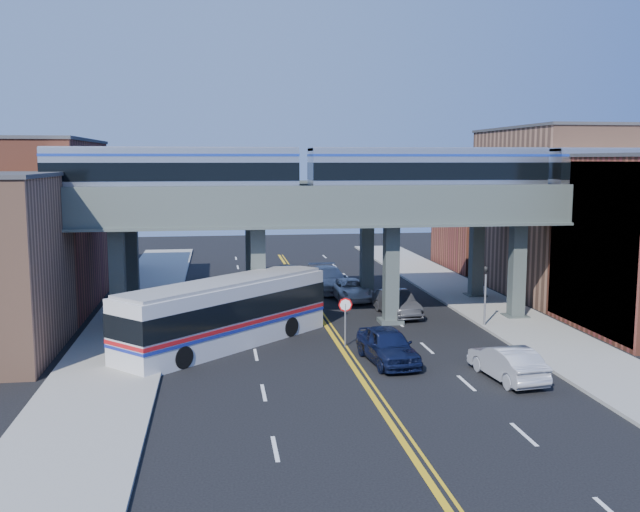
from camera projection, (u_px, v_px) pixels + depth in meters
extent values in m
plane|color=black|center=(350.00, 362.00, 34.88)|extent=(120.00, 120.00, 0.00)
cube|color=gray|center=(133.00, 322.00, 43.03)|extent=(5.00, 70.00, 0.16)
cube|color=gray|center=(495.00, 311.00, 46.31)|extent=(5.00, 70.00, 0.16)
cube|color=brown|center=(32.00, 226.00, 47.19)|extent=(8.00, 14.00, 11.00)
cube|color=#8E6149|center=(72.00, 229.00, 60.14)|extent=(8.00, 10.00, 8.00)
cube|color=#8E6149|center=(557.00, 212.00, 52.40)|extent=(8.00, 14.00, 12.00)
cube|color=brown|center=(490.00, 218.00, 65.35)|extent=(8.00, 10.00, 9.00)
cube|color=teal|center=(590.00, 251.00, 40.24)|extent=(0.10, 9.50, 9.50)
cube|color=#3C4644|center=(118.00, 281.00, 40.61)|extent=(0.85, 0.85, 6.00)
cube|color=#3C4644|center=(258.00, 277.00, 41.75)|extent=(0.85, 0.85, 6.00)
cube|color=#3C4644|center=(391.00, 274.00, 42.89)|extent=(0.85, 0.85, 6.00)
cube|color=#3C4644|center=(517.00, 271.00, 44.03)|extent=(0.85, 0.85, 6.00)
cube|color=#4E5953|center=(325.00, 214.00, 41.82)|extent=(52.00, 3.60, 1.40)
cube|color=#3C4644|center=(132.00, 263.00, 47.47)|extent=(0.85, 0.85, 6.00)
cube|color=#3C4644|center=(252.00, 261.00, 48.61)|extent=(0.85, 0.85, 6.00)
cube|color=#3C4644|center=(367.00, 258.00, 49.75)|extent=(0.85, 0.85, 6.00)
cube|color=#3C4644|center=(476.00, 256.00, 50.89)|extent=(0.85, 0.85, 6.00)
cube|color=#4E5953|center=(310.00, 206.00, 48.69)|extent=(52.00, 3.60, 1.40)
cube|color=black|center=(93.00, 202.00, 39.83)|extent=(2.03, 2.03, 0.23)
cube|color=black|center=(253.00, 200.00, 41.11)|extent=(2.03, 2.03, 0.23)
cube|color=#ACB0B6|center=(174.00, 173.00, 40.26)|extent=(14.02, 2.68, 2.95)
cube|color=black|center=(173.00, 170.00, 40.24)|extent=(14.04, 2.74, 1.01)
cube|color=black|center=(353.00, 200.00, 41.94)|extent=(2.03, 2.03, 0.23)
cube|color=black|center=(498.00, 198.00, 43.22)|extent=(2.03, 2.03, 0.23)
cube|color=#ACB0B6|center=(427.00, 172.00, 42.37)|extent=(14.02, 2.68, 2.95)
cube|color=black|center=(427.00, 170.00, 42.35)|extent=(14.04, 2.74, 1.01)
cube|color=black|center=(588.00, 198.00, 44.06)|extent=(2.03, 2.03, 0.23)
cylinder|color=slate|center=(345.00, 325.00, 37.71)|extent=(0.09, 0.09, 2.30)
cylinder|color=red|center=(345.00, 305.00, 37.56)|extent=(0.76, 0.04, 0.76)
cylinder|color=slate|center=(485.00, 301.00, 41.86)|extent=(0.12, 0.12, 3.20)
imported|color=black|center=(486.00, 267.00, 41.58)|extent=(0.15, 0.18, 0.90)
cube|color=silver|center=(226.00, 315.00, 37.72)|extent=(11.46, 11.17, 3.40)
cube|color=black|center=(226.00, 307.00, 37.66)|extent=(11.53, 11.24, 1.15)
cube|color=#B21419|center=(226.00, 321.00, 37.77)|extent=(11.52, 11.24, 0.20)
cylinder|color=black|center=(164.00, 353.00, 34.58)|extent=(2.84, 2.89, 1.10)
cylinder|color=black|center=(272.00, 323.00, 40.76)|extent=(2.84, 2.89, 1.10)
imported|color=black|center=(388.00, 345.00, 34.70)|extent=(2.55, 5.25, 1.73)
imported|color=#303033|center=(397.00, 303.00, 45.17)|extent=(2.26, 5.05, 1.61)
imported|color=silver|center=(351.00, 289.00, 50.44)|extent=(2.65, 5.28, 1.43)
imported|color=#B4B3B8|center=(328.00, 279.00, 53.76)|extent=(2.75, 6.27, 1.79)
imported|color=#ABABB0|center=(507.00, 362.00, 32.08)|extent=(2.19, 4.90, 1.56)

